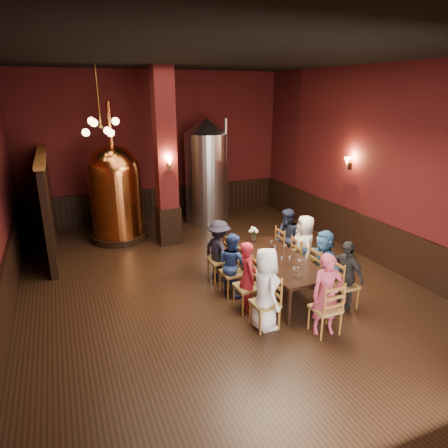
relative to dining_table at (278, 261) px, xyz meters
name	(u,v)px	position (x,y,z in m)	size (l,w,h in m)	color
room	(217,180)	(-0.97, 0.82, 1.56)	(10.00, 10.02, 4.50)	black
wainscot_right	(367,237)	(2.99, 0.82, -0.19)	(0.08, 9.90, 1.00)	black
wainscot_back	(160,203)	(-0.97, 5.78, -0.19)	(7.90, 0.08, 1.00)	black
wainscot_left	(6,298)	(-4.93, 0.82, -0.19)	(0.08, 9.90, 1.00)	black
column	(165,159)	(-1.27, 3.62, 1.56)	(0.58, 0.58, 4.50)	#46110F
partition	(48,207)	(-4.17, 4.02, 0.51)	(0.22, 3.50, 2.40)	black
pendant_cluster	(101,127)	(-2.77, 3.72, 2.41)	(0.90, 0.90, 1.70)	#A57226
sconce_wall	(350,163)	(2.93, 1.62, 1.51)	(0.20, 0.20, 0.36)	black
sconce_column	(169,163)	(-1.27, 3.32, 1.51)	(0.20, 0.20, 0.36)	black
dining_table	(278,261)	(0.00, 0.00, 0.00)	(1.05, 2.42, 0.75)	black
chair_0	(265,303)	(-0.83, -1.02, -0.23)	(0.46, 0.46, 0.92)	brown
person_0	(265,289)	(-0.83, -1.02, 0.04)	(0.72, 0.47, 1.46)	white
chair_1	(247,286)	(-0.84, -0.35, -0.23)	(0.46, 0.46, 0.92)	brown
person_1	(247,276)	(-0.84, -0.35, -0.02)	(0.49, 0.32, 1.34)	#B41E2F
chair_2	(232,272)	(-0.86, 0.31, -0.23)	(0.46, 0.46, 0.92)	brown
person_2	(232,264)	(-0.86, 0.31, -0.05)	(0.62, 0.31, 1.29)	navy
chair_3	(219,260)	(-0.87, 0.98, -0.23)	(0.46, 0.46, 0.92)	brown
person_3	(219,251)	(-0.87, 0.98, -0.01)	(0.87, 0.50, 1.35)	black
chair_4	(344,285)	(0.87, -0.98, -0.23)	(0.46, 0.46, 0.92)	brown
person_4	(345,275)	(0.87, -0.98, -0.02)	(0.78, 0.33, 1.34)	black
chair_5	(322,271)	(0.86, -0.31, -0.23)	(0.46, 0.46, 0.92)	brown
person_5	(323,262)	(0.86, -0.31, -0.03)	(1.22, 0.39, 1.32)	#316093
chair_6	(303,259)	(0.84, 0.35, -0.23)	(0.46, 0.46, 0.92)	brown
person_6	(304,248)	(0.84, 0.35, 0.03)	(0.70, 0.46, 1.44)	silver
chair_7	(287,248)	(0.83, 1.02, -0.23)	(0.46, 0.46, 0.92)	brown
person_7	(287,239)	(0.83, 1.02, 0.01)	(0.67, 0.33, 1.39)	#1D243B
chair_8	(326,308)	(0.03, -1.55, -0.23)	(0.46, 0.46, 0.92)	brown
person_8	(327,295)	(0.03, -1.55, 0.02)	(0.52, 0.34, 1.42)	#AC3952
copper_kettle	(116,192)	(-2.48, 4.41, 0.65)	(1.68, 1.68, 3.66)	black
steel_vessel	(207,172)	(0.30, 4.87, 0.89)	(1.73, 1.73, 3.16)	#B2B2B7
rose_vase	(254,232)	(-0.04, 1.00, 0.29)	(0.20, 0.20, 0.35)	white
wine_glass_0	(294,272)	(-0.15, -0.82, 0.15)	(0.07, 0.07, 0.17)	white
wine_glass_1	(290,260)	(0.05, -0.35, 0.15)	(0.07, 0.07, 0.17)	white
wine_glass_2	(299,264)	(0.13, -0.55, 0.15)	(0.07, 0.07, 0.17)	white
wine_glass_3	(274,250)	(0.05, 0.25, 0.15)	(0.07, 0.07, 0.17)	white
wine_glass_4	(271,244)	(0.14, 0.54, 0.15)	(0.07, 0.07, 0.17)	white
wine_glass_5	(282,261)	(-0.11, -0.32, 0.15)	(0.07, 0.07, 0.17)	white
wine_glass_6	(284,248)	(0.28, 0.22, 0.15)	(0.07, 0.07, 0.17)	white
wine_glass_7	(298,272)	(-0.08, -0.84, 0.15)	(0.07, 0.07, 0.17)	white
wine_glass_8	(271,253)	(-0.11, 0.11, 0.15)	(0.07, 0.07, 0.17)	white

